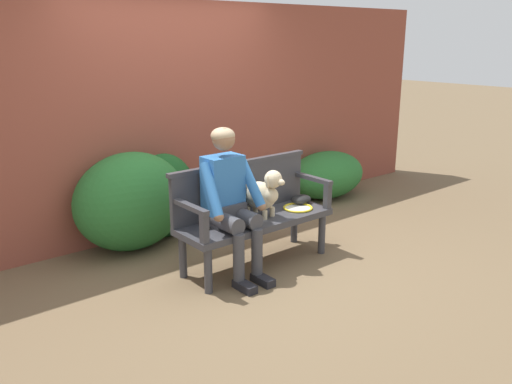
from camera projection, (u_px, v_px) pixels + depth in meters
ground_plane at (256, 264)px, 5.07m from camera, size 40.00×40.00×0.00m
brick_garden_fence at (168, 117)px, 5.85m from camera, size 8.00×0.30×2.45m
hedge_bush_mid_right at (131, 201)px, 5.32m from camera, size 1.17×0.81×0.99m
hedge_bush_far_left at (164, 196)px, 5.65m from camera, size 0.74×0.51×0.91m
hedge_bush_mid_left at (327, 175)px, 7.10m from camera, size 1.16×0.76×0.62m
garden_bench at (256, 224)px, 4.95m from camera, size 1.52×0.52×0.46m
bench_backrest at (241, 186)px, 5.04m from camera, size 1.56×0.06×0.50m
bench_armrest_left_end at (195, 215)px, 4.37m from camera, size 0.06×0.52×0.28m
bench_armrest_right_end at (318, 186)px, 5.25m from camera, size 0.06×0.52×0.28m
person_seated at (229, 197)px, 4.66m from camera, size 0.56×0.66×1.33m
dog_on_bench at (263, 193)px, 4.91m from camera, size 0.29×0.46×0.46m
tennis_racket at (297, 207)px, 5.23m from camera, size 0.44×0.56×0.03m
baseball_glove at (301, 199)px, 5.35m from camera, size 0.22×0.17×0.09m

